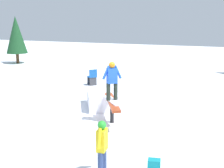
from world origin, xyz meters
TOP-DOWN VIEW (x-y plane):
  - ground_plane at (0.00, 0.00)m, footprint 60.00×60.00m
  - rail_feature at (0.00, 0.00)m, footprint 2.23×1.35m
  - snow_kicker_ramp at (-1.73, -0.91)m, footprint 2.29×2.17m
  - main_rider_on_rail at (0.00, 0.00)m, footprint 1.25×1.12m
  - bystander_yellow at (3.61, 1.11)m, footprint 0.61×0.22m
  - loose_snowboard_white at (-6.87, -1.23)m, footprint 1.18×0.96m
  - folding_chair at (-5.32, -3.15)m, footprint 0.62×0.62m
  - backpack_on_snow at (3.03, 2.22)m, footprint 0.27×0.33m
  - pine_tree_far at (-10.52, -11.96)m, footprint 1.62×1.62m

SIDE VIEW (x-z plane):
  - ground_plane at x=0.00m, z-range 0.00..0.00m
  - loose_snowboard_white at x=-6.87m, z-range 0.00..0.02m
  - backpack_on_snow at x=3.03m, z-range 0.00..0.34m
  - snow_kicker_ramp at x=-1.73m, z-range 0.00..0.66m
  - folding_chair at x=-5.32m, z-range -0.03..0.85m
  - rail_feature at x=0.00m, z-range 0.28..1.07m
  - bystander_yellow at x=3.61m, z-range 0.08..1.46m
  - main_rider_on_rail at x=0.00m, z-range 0.79..2.17m
  - pine_tree_far at x=-10.52m, z-range 0.39..4.09m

